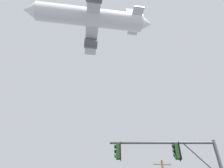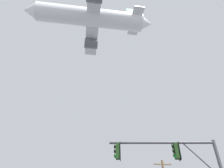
# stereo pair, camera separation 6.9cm
# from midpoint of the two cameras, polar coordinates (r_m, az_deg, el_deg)

# --- Properties ---
(signal_pole_near) EXTENTS (6.42, 0.85, 6.56)m
(signal_pole_near) POSITION_cam_midpoint_polar(r_m,az_deg,el_deg) (13.50, 18.45, -20.65)
(signal_pole_near) COLOR #4C4C51
(signal_pole_near) RESTS_ON ground
(airplane) EXTENTS (29.61, 22.88, 8.09)m
(airplane) POSITION_cam_midpoint_polar(r_m,az_deg,el_deg) (51.24, -6.03, 17.38)
(airplane) COLOR white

